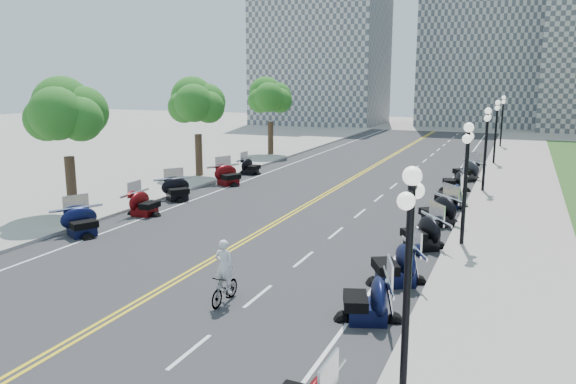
% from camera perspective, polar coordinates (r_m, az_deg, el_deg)
% --- Properties ---
extents(ground, '(160.00, 160.00, 0.00)m').
position_cam_1_polar(ground, '(22.90, -5.94, -5.85)').
color(ground, gray).
extents(road, '(16.00, 90.00, 0.01)m').
position_cam_1_polar(road, '(31.74, 2.72, -0.87)').
color(road, '#333335').
rests_on(road, ground).
extents(centerline_yellow_a, '(0.12, 90.00, 0.00)m').
position_cam_1_polar(centerline_yellow_a, '(31.77, 2.51, -0.84)').
color(centerline_yellow_a, yellow).
rests_on(centerline_yellow_a, road).
extents(centerline_yellow_b, '(0.12, 90.00, 0.00)m').
position_cam_1_polar(centerline_yellow_b, '(31.69, 2.92, -0.87)').
color(centerline_yellow_b, yellow).
rests_on(centerline_yellow_b, road).
extents(edge_line_north, '(0.12, 90.00, 0.00)m').
position_cam_1_polar(edge_line_north, '(30.21, 14.20, -1.84)').
color(edge_line_north, white).
rests_on(edge_line_north, road).
extents(edge_line_south, '(0.12, 90.00, 0.00)m').
position_cam_1_polar(edge_line_south, '(34.40, -7.35, 0.04)').
color(edge_line_south, white).
rests_on(edge_line_south, road).
extents(lane_dash_4, '(0.12, 2.00, 0.00)m').
position_cam_1_polar(lane_dash_4, '(14.99, -9.96, -15.67)').
color(lane_dash_4, white).
rests_on(lane_dash_4, road).
extents(lane_dash_5, '(0.12, 2.00, 0.00)m').
position_cam_1_polar(lane_dash_5, '(18.16, -3.06, -10.50)').
color(lane_dash_5, white).
rests_on(lane_dash_5, road).
extents(lane_dash_6, '(0.12, 2.00, 0.00)m').
position_cam_1_polar(lane_dash_6, '(21.61, 1.58, -6.83)').
color(lane_dash_6, white).
rests_on(lane_dash_6, road).
extents(lane_dash_7, '(0.12, 2.00, 0.00)m').
position_cam_1_polar(lane_dash_7, '(25.22, 4.88, -4.16)').
color(lane_dash_7, white).
rests_on(lane_dash_7, road).
extents(lane_dash_8, '(0.12, 2.00, 0.00)m').
position_cam_1_polar(lane_dash_8, '(28.93, 7.32, -2.16)').
color(lane_dash_8, white).
rests_on(lane_dash_8, road).
extents(lane_dash_9, '(0.12, 2.00, 0.00)m').
position_cam_1_polar(lane_dash_9, '(32.71, 9.20, -0.61)').
color(lane_dash_9, white).
rests_on(lane_dash_9, road).
extents(lane_dash_10, '(0.12, 2.00, 0.00)m').
position_cam_1_polar(lane_dash_10, '(36.54, 10.68, 0.61)').
color(lane_dash_10, white).
rests_on(lane_dash_10, road).
extents(lane_dash_11, '(0.12, 2.00, 0.00)m').
position_cam_1_polar(lane_dash_11, '(40.40, 11.88, 1.60)').
color(lane_dash_11, white).
rests_on(lane_dash_11, road).
extents(lane_dash_12, '(0.12, 2.00, 0.00)m').
position_cam_1_polar(lane_dash_12, '(44.29, 12.88, 2.42)').
color(lane_dash_12, white).
rests_on(lane_dash_12, road).
extents(lane_dash_13, '(0.12, 2.00, 0.00)m').
position_cam_1_polar(lane_dash_13, '(48.19, 13.71, 3.10)').
color(lane_dash_13, white).
rests_on(lane_dash_13, road).
extents(lane_dash_14, '(0.12, 2.00, 0.00)m').
position_cam_1_polar(lane_dash_14, '(52.11, 14.42, 3.68)').
color(lane_dash_14, white).
rests_on(lane_dash_14, road).
extents(lane_dash_15, '(0.12, 2.00, 0.00)m').
position_cam_1_polar(lane_dash_15, '(56.04, 15.03, 4.18)').
color(lane_dash_15, white).
rests_on(lane_dash_15, road).
extents(lane_dash_16, '(0.12, 2.00, 0.00)m').
position_cam_1_polar(lane_dash_16, '(59.98, 15.56, 4.62)').
color(lane_dash_16, white).
rests_on(lane_dash_16, road).
extents(lane_dash_17, '(0.12, 2.00, 0.00)m').
position_cam_1_polar(lane_dash_17, '(63.93, 16.03, 5.00)').
color(lane_dash_17, white).
rests_on(lane_dash_17, road).
extents(lane_dash_18, '(0.12, 2.00, 0.00)m').
position_cam_1_polar(lane_dash_18, '(67.88, 16.44, 5.33)').
color(lane_dash_18, white).
rests_on(lane_dash_18, road).
extents(lane_dash_19, '(0.12, 2.00, 0.00)m').
position_cam_1_polar(lane_dash_19, '(71.84, 16.81, 5.63)').
color(lane_dash_19, white).
rests_on(lane_dash_19, road).
extents(sidewalk_north, '(5.00, 90.00, 0.15)m').
position_cam_1_polar(sidewalk_north, '(29.91, 21.99, -2.35)').
color(sidewalk_north, '#9E9991').
rests_on(sidewalk_north, ground).
extents(sidewalk_south, '(5.00, 90.00, 0.15)m').
position_cam_1_polar(sidewalk_south, '(36.58, -12.92, 0.63)').
color(sidewalk_south, '#9E9991').
rests_on(sidewalk_south, ground).
extents(distant_block_a, '(18.00, 14.00, 26.00)m').
position_cam_1_polar(distant_block_a, '(86.24, 3.44, 15.65)').
color(distant_block_a, gray).
rests_on(distant_block_a, ground).
extents(distant_block_b, '(16.00, 12.00, 30.00)m').
position_cam_1_polar(distant_block_b, '(87.76, 19.12, 16.30)').
color(distant_block_b, gray).
rests_on(distant_block_b, ground).
extents(street_lamp_1, '(0.50, 1.20, 4.90)m').
position_cam_1_polar(street_lamp_1, '(12.07, 12.03, -9.22)').
color(street_lamp_1, black).
rests_on(street_lamp_1, sidewalk_north).
extents(street_lamp_2, '(0.50, 1.20, 4.90)m').
position_cam_1_polar(street_lamp_2, '(23.60, 17.56, 0.70)').
color(street_lamp_2, black).
rests_on(street_lamp_2, sidewalk_north).
extents(street_lamp_3, '(0.50, 1.20, 4.90)m').
position_cam_1_polar(street_lamp_3, '(35.44, 19.42, 4.05)').
color(street_lamp_3, black).
rests_on(street_lamp_3, sidewalk_north).
extents(street_lamp_4, '(0.50, 1.20, 4.90)m').
position_cam_1_polar(street_lamp_4, '(47.37, 20.35, 5.73)').
color(street_lamp_4, black).
rests_on(street_lamp_4, sidewalk_north).
extents(street_lamp_5, '(0.50, 1.20, 4.90)m').
position_cam_1_polar(street_lamp_5, '(59.32, 20.91, 6.72)').
color(street_lamp_5, black).
rests_on(street_lamp_5, sidewalk_north).
extents(tree_2, '(4.80, 4.80, 9.20)m').
position_cam_1_polar(tree_2, '(29.56, -21.60, 6.73)').
color(tree_2, '#235619').
rests_on(tree_2, sidewalk_south).
extents(tree_3, '(4.80, 4.80, 9.20)m').
position_cam_1_polar(tree_3, '(39.06, -9.20, 8.37)').
color(tree_3, '#235619').
rests_on(tree_3, sidewalk_south).
extents(tree_4, '(4.80, 4.80, 9.20)m').
position_cam_1_polar(tree_4, '(49.64, -1.80, 9.16)').
color(tree_4, '#235619').
rests_on(tree_4, sidewalk_south).
extents(motorcycle_n_4, '(2.69, 2.69, 1.48)m').
position_cam_1_polar(motorcycle_n_4, '(16.34, 8.09, -10.44)').
color(motorcycle_n_4, black).
rests_on(motorcycle_n_4, road).
extents(motorcycle_n_5, '(3.00, 3.00, 1.55)m').
position_cam_1_polar(motorcycle_n_5, '(19.27, 10.89, -6.97)').
color(motorcycle_n_5, black).
rests_on(motorcycle_n_5, road).
extents(motorcycle_n_6, '(3.04, 3.04, 1.52)m').
position_cam_1_polar(motorcycle_n_6, '(23.31, 13.44, -3.85)').
color(motorcycle_n_6, black).
rests_on(motorcycle_n_6, road).
extents(motorcycle_n_7, '(3.14, 3.14, 1.56)m').
position_cam_1_polar(motorcycle_n_7, '(27.17, 15.04, -1.70)').
color(motorcycle_n_7, black).
rests_on(motorcycle_n_7, road).
extents(motorcycle_n_8, '(2.30, 2.30, 1.51)m').
position_cam_1_polar(motorcycle_n_8, '(31.05, 16.11, -0.17)').
color(motorcycle_n_8, black).
rests_on(motorcycle_n_8, road).
extents(motorcycle_n_9, '(2.48, 2.48, 1.42)m').
position_cam_1_polar(motorcycle_n_9, '(35.71, 16.56, 1.21)').
color(motorcycle_n_9, black).
rests_on(motorcycle_n_9, road).
extents(motorcycle_n_10, '(3.09, 3.09, 1.53)m').
position_cam_1_polar(motorcycle_n_10, '(39.58, 17.67, 2.21)').
color(motorcycle_n_10, black).
rests_on(motorcycle_n_10, road).
extents(motorcycle_s_5, '(2.74, 2.74, 1.42)m').
position_cam_1_polar(motorcycle_s_5, '(26.16, -20.25, -2.70)').
color(motorcycle_s_5, black).
rests_on(motorcycle_s_5, road).
extents(motorcycle_s_6, '(2.02, 2.02, 1.39)m').
position_cam_1_polar(motorcycle_s_6, '(29.08, -14.40, -0.99)').
color(motorcycle_s_6, '#590A0C').
rests_on(motorcycle_s_6, road).
extents(motorcycle_s_7, '(2.87, 2.87, 1.43)m').
position_cam_1_polar(motorcycle_s_7, '(32.28, -11.21, 0.42)').
color(motorcycle_s_7, black).
rests_on(motorcycle_s_7, road).
extents(motorcycle_s_8, '(2.85, 2.85, 1.48)m').
position_cam_1_polar(motorcycle_s_8, '(36.34, -6.09, 1.85)').
color(motorcycle_s_8, '#590A0C').
rests_on(motorcycle_s_8, road).
extents(motorcycle_s_9, '(1.95, 1.95, 1.30)m').
position_cam_1_polar(motorcycle_s_9, '(40.32, -3.84, 2.72)').
color(motorcycle_s_9, black).
rests_on(motorcycle_s_9, road).
extents(bicycle, '(0.45, 1.60, 0.96)m').
position_cam_1_polar(bicycle, '(17.55, -6.45, -9.72)').
color(bicycle, '#A51414').
rests_on(bicycle, road).
extents(cyclist_rider, '(0.62, 0.41, 1.69)m').
position_cam_1_polar(cyclist_rider, '(17.12, -6.55, -5.57)').
color(cyclist_rider, white).
rests_on(cyclist_rider, bicycle).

